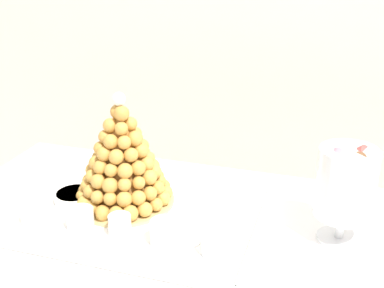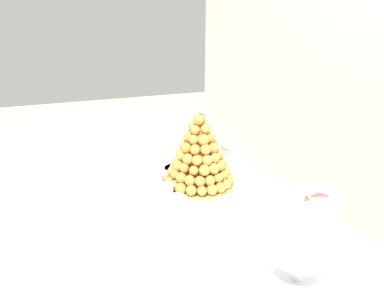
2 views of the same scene
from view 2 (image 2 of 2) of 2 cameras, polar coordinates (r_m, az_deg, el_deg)
The scene contains 11 objects.
buffet_table at distance 1.06m, azimuth 3.12°, elevation -19.09°, with size 1.49×0.77×0.79m.
serving_tray at distance 1.20m, azimuth 0.17°, elevation -8.25°, with size 0.59×0.43×0.02m.
croquembouche at distance 1.21m, azimuth 1.17°, elevation -1.74°, with size 0.25×0.25×0.29m.
dessert_cup_left at distance 1.34m, azimuth -8.01°, elevation -4.10°, with size 0.06×0.06×0.05m.
dessert_cup_mid_left at distance 1.24m, azimuth -5.97°, elevation -5.97°, with size 0.06×0.06×0.05m.
dessert_cup_centre at distance 1.16m, azimuth -4.35°, elevation -7.87°, with size 0.05×0.05×0.05m.
dessert_cup_mid_right at distance 1.06m, azimuth -2.55°, elevation -10.18°, with size 0.06×0.06×0.06m.
dessert_cup_right at distance 0.97m, azimuth -0.41°, elevation -13.37°, with size 0.05×0.05×0.05m.
creme_brulee_ramekin at distance 1.34m, azimuth -2.53°, elevation -4.31°, with size 0.10×0.10×0.03m.
macaron_goblet at distance 0.80m, azimuth 17.52°, elevation -12.75°, with size 0.13×0.13×0.24m.
wine_glass at distance 1.34m, azimuth 5.80°, elevation -0.03°, with size 0.07×0.07×0.16m.
Camera 2 is at (0.75, -0.38, 1.34)m, focal length 32.68 mm.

